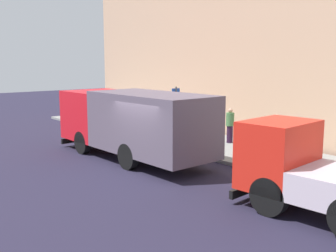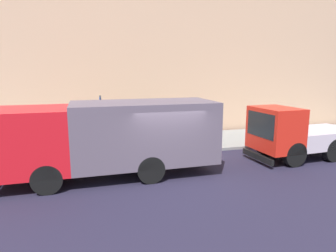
# 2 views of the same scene
# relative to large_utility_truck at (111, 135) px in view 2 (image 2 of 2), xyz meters

# --- Properties ---
(ground) EXTENTS (80.00, 80.00, 0.00)m
(ground) POSITION_rel_large_utility_truck_xyz_m (-0.81, -1.94, -1.56)
(ground) COLOR #231F34
(sidewalk) EXTENTS (4.09, 30.00, 0.14)m
(sidewalk) POSITION_rel_large_utility_truck_xyz_m (4.24, -1.94, -1.50)
(sidewalk) COLOR gray
(sidewalk) RESTS_ON ground
(building_facade) EXTENTS (0.50, 30.00, 11.72)m
(building_facade) POSITION_rel_large_utility_truck_xyz_m (6.78, -1.94, 4.29)
(building_facade) COLOR tan
(building_facade) RESTS_ON ground
(large_utility_truck) EXTENTS (2.67, 7.88, 2.74)m
(large_utility_truck) POSITION_rel_large_utility_truck_xyz_m (0.00, 0.00, 0.00)
(large_utility_truck) COLOR red
(large_utility_truck) RESTS_ON ground
(small_flatbed_truck) EXTENTS (2.46, 5.05, 2.35)m
(small_flatbed_truck) POSITION_rel_large_utility_truck_xyz_m (0.19, -8.01, -0.46)
(small_flatbed_truck) COLOR red
(small_flatbed_truck) RESTS_ON ground
(pedestrian_walking) EXTENTS (0.49, 0.49, 1.63)m
(pedestrian_walking) POSITION_rel_large_utility_truck_xyz_m (4.98, -0.79, -0.58)
(pedestrian_walking) COLOR #27142C
(pedestrian_walking) RESTS_ON sidewalk
(pedestrian_standing) EXTENTS (0.50, 0.50, 1.62)m
(pedestrian_standing) POSITION_rel_large_utility_truck_xyz_m (4.97, -3.36, -0.57)
(pedestrian_standing) COLOR brown
(pedestrian_standing) RESTS_ON sidewalk
(street_sign_post) EXTENTS (0.44, 0.08, 2.67)m
(street_sign_post) POSITION_rel_large_utility_truck_xyz_m (2.56, 0.28, 0.14)
(street_sign_post) COLOR #4C5156
(street_sign_post) RESTS_ON sidewalk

